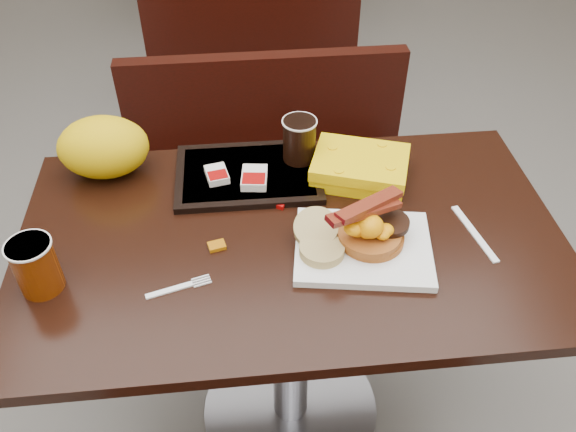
{
  "coord_description": "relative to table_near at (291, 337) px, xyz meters",
  "views": [
    {
      "loc": [
        -0.1,
        -0.94,
        1.66
      ],
      "look_at": [
        -0.01,
        0.01,
        0.8
      ],
      "focal_mm": 36.99,
      "sensor_mm": 36.0,
      "label": 1
    }
  ],
  "objects": [
    {
      "name": "floor",
      "position": [
        0.0,
        0.0,
        -0.38
      ],
      "size": [
        6.0,
        7.0,
        0.01
      ],
      "primitive_type": "cube",
      "color": "#65625F",
      "rests_on": "ground"
    },
    {
      "name": "table_near",
      "position": [
        0.0,
        0.0,
        0.0
      ],
      "size": [
        1.2,
        0.7,
        0.75
      ],
      "primitive_type": null,
      "color": "black",
      "rests_on": "floor"
    },
    {
      "name": "bench_near_n",
      "position": [
        0.0,
        0.7,
        -0.02
      ],
      "size": [
        1.0,
        0.46,
        0.72
      ],
      "primitive_type": null,
      "color": "black",
      "rests_on": "floor"
    },
    {
      "name": "bench_far_s",
      "position": [
        0.0,
        1.9,
        -0.02
      ],
      "size": [
        1.0,
        0.46,
        0.72
      ],
      "primitive_type": null,
      "color": "black",
      "rests_on": "floor"
    },
    {
      "name": "platter",
      "position": [
        0.15,
        -0.06,
        0.38
      ],
      "size": [
        0.32,
        0.27,
        0.02
      ],
      "primitive_type": "cube",
      "rotation": [
        0.0,
        0.0,
        -0.16
      ],
      "color": "white",
      "rests_on": "table_near"
    },
    {
      "name": "pancake_stack",
      "position": [
        0.17,
        -0.05,
        0.41
      ],
      "size": [
        0.18,
        0.18,
        0.03
      ],
      "primitive_type": "cylinder",
      "rotation": [
        0.0,
        0.0,
        -0.29
      ],
      "color": "#A8571C",
      "rests_on": "platter"
    },
    {
      "name": "sausage_patty",
      "position": [
        0.21,
        -0.04,
        0.43
      ],
      "size": [
        0.09,
        0.09,
        0.01
      ],
      "primitive_type": "cylinder",
      "rotation": [
        0.0,
        0.0,
        -0.11
      ],
      "color": "black",
      "rests_on": "pancake_stack"
    },
    {
      "name": "scrambled_eggs",
      "position": [
        0.15,
        -0.07,
        0.45
      ],
      "size": [
        0.11,
        0.1,
        0.05
      ],
      "primitive_type": "ellipsoid",
      "rotation": [
        0.0,
        0.0,
        -0.21
      ],
      "color": "#E6A704",
      "rests_on": "pancake_stack"
    },
    {
      "name": "bacon_strips",
      "position": [
        0.14,
        -0.05,
        0.48
      ],
      "size": [
        0.19,
        0.15,
        0.01
      ],
      "primitive_type": null,
      "rotation": [
        0.0,
        0.0,
        0.44
      ],
      "color": "#4B050B",
      "rests_on": "scrambled_eggs"
    },
    {
      "name": "muffin_bottom",
      "position": [
        0.06,
        -0.08,
        0.4
      ],
      "size": [
        0.1,
        0.1,
        0.02
      ],
      "primitive_type": "cylinder",
      "rotation": [
        0.0,
        0.0,
        0.09
      ],
      "color": "tan",
      "rests_on": "platter"
    },
    {
      "name": "muffin_top",
      "position": [
        0.05,
        -0.03,
        0.41
      ],
      "size": [
        0.11,
        0.11,
        0.06
      ],
      "primitive_type": "cylinder",
      "rotation": [
        0.38,
        0.0,
        -0.18
      ],
      "color": "tan",
      "rests_on": "platter"
    },
    {
      "name": "coffee_cup_near",
      "position": [
        -0.51,
        -0.1,
        0.43
      ],
      "size": [
        0.09,
        0.09,
        0.12
      ],
      "primitive_type": "cylinder",
      "rotation": [
        0.0,
        0.0,
        0.06
      ],
      "color": "#903705",
      "rests_on": "table_near"
    },
    {
      "name": "fork",
      "position": [
        -0.26,
        -0.14,
        0.38
      ],
      "size": [
        0.13,
        0.06,
        0.0
      ],
      "primitive_type": null,
      "rotation": [
        0.0,
        0.0,
        0.28
      ],
      "color": "white",
      "rests_on": "table_near"
    },
    {
      "name": "knife",
      "position": [
        0.4,
        -0.04,
        0.38
      ],
      "size": [
        0.05,
        0.18,
        0.0
      ],
      "primitive_type": "cube",
      "rotation": [
        0.0,
        0.0,
        -1.39
      ],
      "color": "white",
      "rests_on": "table_near"
    },
    {
      "name": "condiment_syrup",
      "position": [
        -0.16,
        -0.02,
        0.38
      ],
      "size": [
        0.04,
        0.04,
        0.01
      ],
      "primitive_type": "cube",
      "rotation": [
        0.0,
        0.0,
        0.23
      ],
      "color": "#A35907",
      "rests_on": "table_near"
    },
    {
      "name": "condiment_ketchup",
      "position": [
        -0.02,
        0.11,
        0.38
      ],
      "size": [
        0.05,
        0.05,
        0.01
      ],
      "primitive_type": "cube",
      "rotation": [
        0.0,
        0.0,
        -0.53
      ],
      "color": "#8C0504",
      "rests_on": "table_near"
    },
    {
      "name": "tray",
      "position": [
        -0.08,
        0.22,
        0.38
      ],
      "size": [
        0.35,
        0.25,
        0.02
      ],
      "primitive_type": "cube",
      "rotation": [
        0.0,
        0.0,
        -0.01
      ],
      "color": "black",
      "rests_on": "table_near"
    },
    {
      "name": "hashbrown_sleeve_left",
      "position": [
        -0.16,
        0.2,
        0.4
      ],
      "size": [
        0.06,
        0.08,
        0.02
      ],
      "primitive_type": "cube",
      "rotation": [
        0.0,
        0.0,
        0.2
      ],
      "color": "silver",
      "rests_on": "tray"
    },
    {
      "name": "hashbrown_sleeve_right",
      "position": [
        -0.07,
        0.18,
        0.4
      ],
      "size": [
        0.07,
        0.09,
        0.02
      ],
      "primitive_type": "cube",
      "rotation": [
        0.0,
        0.0,
        -0.12
      ],
      "color": "silver",
      "rests_on": "tray"
    },
    {
      "name": "coffee_cup_far",
      "position": [
        0.05,
        0.26,
        0.45
      ],
      "size": [
        0.1,
        0.1,
        0.11
      ],
      "primitive_type": "cylinder",
      "rotation": [
        0.0,
        0.0,
        -0.35
      ],
      "color": "black",
      "rests_on": "tray"
    },
    {
      "name": "clamshell",
      "position": [
        0.19,
        0.19,
        0.41
      ],
      "size": [
        0.27,
        0.23,
        0.06
      ],
      "primitive_type": "cube",
      "rotation": [
        0.0,
        0.0,
        -0.33
      ],
      "color": "#EEBF03",
      "rests_on": "table_near"
    },
    {
      "name": "paper_bag",
      "position": [
        -0.43,
        0.27,
        0.45
      ],
      "size": [
        0.26,
        0.22,
        0.15
      ],
      "primitive_type": "ellipsoid",
      "rotation": [
        0.0,
        0.0,
        -0.35
      ],
      "color": "yellow",
      "rests_on": "table_near"
    }
  ]
}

